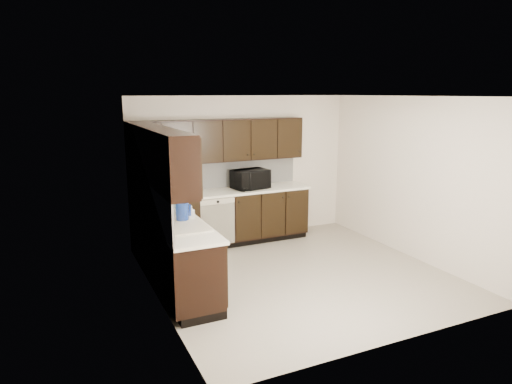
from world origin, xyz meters
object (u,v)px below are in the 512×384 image
Objects in this scene: toaster_oven at (148,192)px; storage_bin at (168,206)px; sink at (182,230)px; blue_pitcher at (182,212)px; microwave at (250,179)px.

toaster_oven is 0.65× the size of storage_bin.
toaster_oven is at bearing 93.69° from storage_bin.
sink reaches higher than toaster_oven.
sink reaches higher than blue_pitcher.
microwave is (1.68, 1.68, 0.22)m from sink.
microwave is 2.41× the size of blue_pitcher.
storage_bin is at bearing -158.83° from microwave.
toaster_oven is 1.49m from blue_pitcher.
microwave is at bearing 45.09° from sink.
microwave is 1.16× the size of storage_bin.
microwave reaches higher than blue_pitcher.
toaster_oven is 1.35× the size of blue_pitcher.
storage_bin is 0.48m from blue_pitcher.
blue_pitcher is at bearing -64.20° from toaster_oven.
blue_pitcher is (0.13, -1.48, 0.02)m from toaster_oven.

